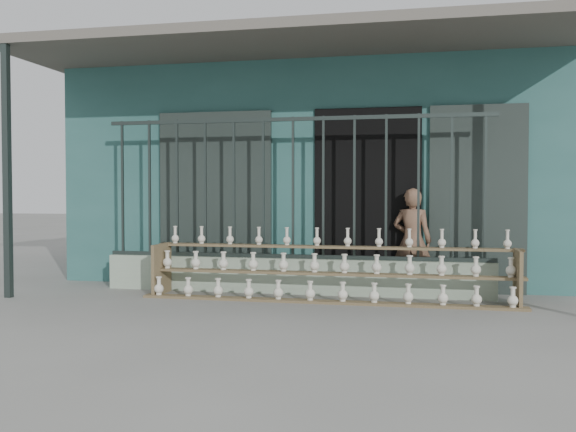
# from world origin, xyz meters

# --- Properties ---
(ground) EXTENTS (60.00, 60.00, 0.00)m
(ground) POSITION_xyz_m (0.00, 0.00, 0.00)
(ground) COLOR slate
(workshop_building) EXTENTS (7.40, 6.60, 3.21)m
(workshop_building) POSITION_xyz_m (0.00, 4.23, 1.62)
(workshop_building) COLOR #2A5955
(workshop_building) RESTS_ON ground
(parapet_wall) EXTENTS (5.00, 0.20, 0.45)m
(parapet_wall) POSITION_xyz_m (0.00, 1.30, 0.23)
(parapet_wall) COLOR #96AA92
(parapet_wall) RESTS_ON ground
(security_fence) EXTENTS (5.00, 0.04, 1.80)m
(security_fence) POSITION_xyz_m (-0.00, 1.30, 1.35)
(security_fence) COLOR #283330
(security_fence) RESTS_ON parapet_wall
(shelf_rack) EXTENTS (4.50, 0.68, 0.85)m
(shelf_rack) POSITION_xyz_m (0.53, 0.89, 0.36)
(shelf_rack) COLOR brown
(shelf_rack) RESTS_ON ground
(elderly_woman) EXTENTS (0.54, 0.40, 1.35)m
(elderly_woman) POSITION_xyz_m (1.49, 1.63, 0.67)
(elderly_woman) COLOR brown
(elderly_woman) RESTS_ON ground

